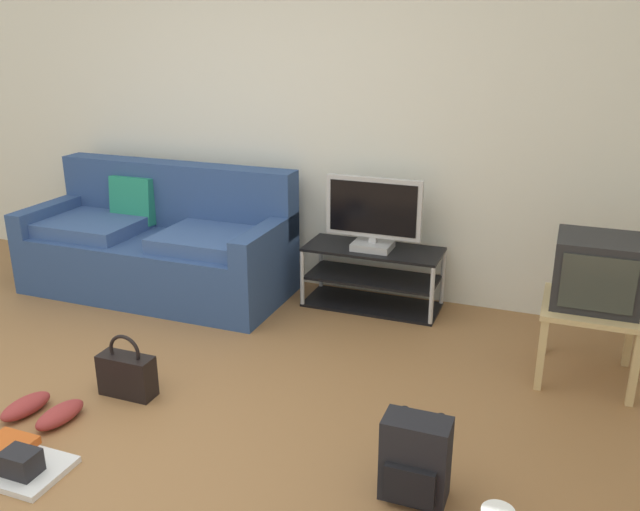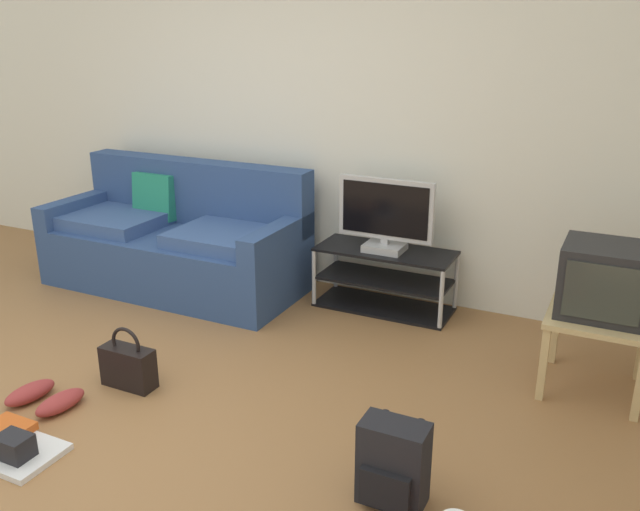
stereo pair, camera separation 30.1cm
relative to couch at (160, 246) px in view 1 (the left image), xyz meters
name	(u,v)px [view 1 (the left image)]	position (x,y,z in m)	size (l,w,h in m)	color
ground_plane	(80,449)	(0.78, -1.89, -0.35)	(9.00, 9.80, 0.02)	olive
wall_back	(283,106)	(0.78, 0.56, 1.01)	(9.00, 0.10, 2.70)	silver
couch	(160,246)	(0.00, 0.00, 0.00)	(1.96, 0.86, 0.92)	navy
tv_stand	(373,277)	(1.60, 0.25, -0.12)	(0.96, 0.40, 0.44)	black
flat_tv	(373,214)	(1.60, 0.23, 0.35)	(0.67, 0.22, 0.51)	#B2B2B7
side_table	(591,316)	(3.02, -0.30, 0.04)	(0.53, 0.53, 0.45)	tan
crt_tv	(597,271)	(3.02, -0.28, 0.30)	(0.45, 0.41, 0.38)	#232326
backpack	(415,460)	(2.36, -1.65, -0.16)	(0.28, 0.23, 0.38)	black
handbag	(127,374)	(0.70, -1.39, -0.21)	(0.31, 0.13, 0.36)	black
sneakers_pair	(43,410)	(0.44, -1.75, -0.30)	(0.39, 0.30, 0.09)	#993333
floor_tray	(12,461)	(0.60, -2.13, -0.30)	(0.50, 0.32, 0.14)	silver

